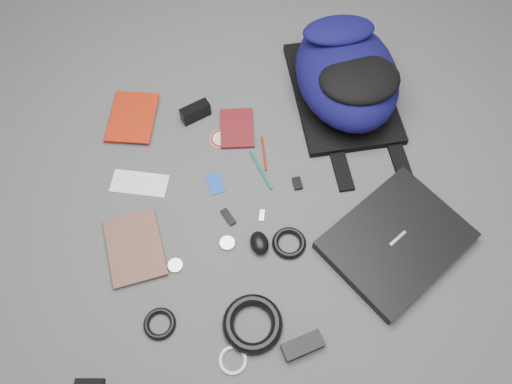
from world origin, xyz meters
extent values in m
plane|color=#4F4F51|center=(0.00, 0.00, 0.00)|extent=(4.00, 4.00, 0.00)
cube|color=black|center=(0.38, -0.27, 0.02)|extent=(0.51, 0.47, 0.04)
imported|color=#941A08|center=(-0.44, 0.42, 0.01)|extent=(0.22, 0.26, 0.02)
imported|color=#BF630D|center=(-0.50, -0.10, 0.01)|extent=(0.18, 0.24, 0.02)
cube|color=white|center=(-0.37, 0.13, 0.00)|extent=(0.21, 0.15, 0.00)
cube|color=#4A0E11|center=(0.00, 0.27, 0.01)|extent=(0.15, 0.18, 0.01)
cube|color=black|center=(-0.14, 0.36, 0.03)|extent=(0.11, 0.07, 0.06)
cylinder|color=silver|center=(-0.07, 0.24, 0.00)|extent=(0.09, 0.09, 0.00)
cylinder|color=#0B634E|center=(0.04, 0.08, 0.00)|extent=(0.04, 0.16, 0.01)
cylinder|color=maroon|center=(0.06, 0.15, 0.00)|extent=(0.03, 0.14, 0.01)
cube|color=#1745B3|center=(-0.12, 0.07, 0.00)|extent=(0.06, 0.08, 0.00)
cube|color=black|center=(-0.11, -0.06, 0.01)|extent=(0.04, 0.07, 0.01)
cube|color=silver|center=(0.00, -0.08, 0.00)|extent=(0.03, 0.04, 0.01)
cube|color=black|center=(0.14, 0.01, 0.01)|extent=(0.03, 0.05, 0.01)
ellipsoid|color=black|center=(-0.03, -0.18, 0.02)|extent=(0.06, 0.08, 0.04)
cylinder|color=#ADAEB0|center=(-0.30, -0.18, 0.01)|extent=(0.06, 0.06, 0.01)
cylinder|color=silver|center=(-0.13, -0.15, 0.01)|extent=(0.06, 0.06, 0.01)
torus|color=black|center=(0.06, -0.19, 0.01)|extent=(0.11, 0.11, 0.02)
cube|color=black|center=(0.01, -0.51, 0.01)|extent=(0.12, 0.07, 0.03)
torus|color=black|center=(-0.11, -0.41, 0.02)|extent=(0.23, 0.23, 0.03)
torus|color=black|center=(-0.37, -0.35, 0.01)|extent=(0.10, 0.10, 0.02)
torus|color=white|center=(-0.19, -0.50, 0.01)|extent=(0.11, 0.11, 0.01)
camera|label=1|loc=(-0.18, -0.74, 1.46)|focal=35.00mm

